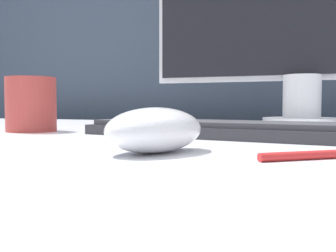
% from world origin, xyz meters
% --- Properties ---
extents(partition_panel, '(5.00, 0.03, 1.26)m').
position_xyz_m(partition_panel, '(0.00, 0.73, 0.63)').
color(partition_panel, '#333D4C').
rests_on(partition_panel, ground_plane).
extents(computer_mouse_near, '(0.11, 0.14, 0.05)m').
position_xyz_m(computer_mouse_near, '(0.05, -0.16, 0.75)').
color(computer_mouse_near, silver).
rests_on(computer_mouse_near, desk).
extents(keyboard, '(0.44, 0.19, 0.02)m').
position_xyz_m(keyboard, '(0.06, 0.06, 0.74)').
color(keyboard, '#28282D').
rests_on(keyboard, desk).
extents(mug, '(0.09, 0.09, 0.10)m').
position_xyz_m(mug, '(-0.29, 0.06, 0.77)').
color(mug, '#A33833').
rests_on(mug, desk).
extents(pen, '(0.11, 0.09, 0.01)m').
position_xyz_m(pen, '(0.21, -0.15, 0.73)').
color(pen, red).
rests_on(pen, desk).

